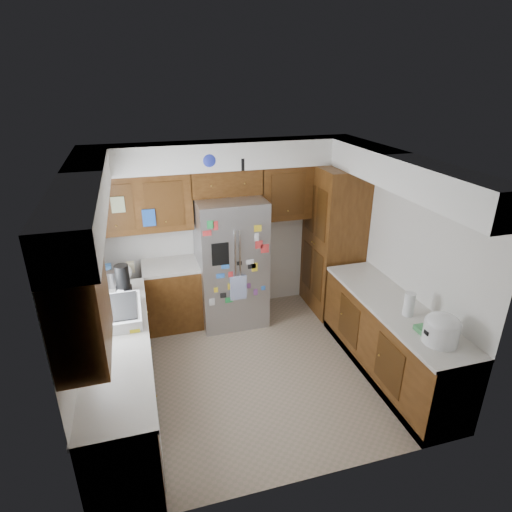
{
  "coord_description": "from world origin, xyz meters",
  "views": [
    {
      "loc": [
        -1.16,
        -4.05,
        3.33
      ],
      "look_at": [
        0.11,
        0.35,
        1.33
      ],
      "focal_mm": 30.0,
      "sensor_mm": 36.0,
      "label": 1
    }
  ],
  "objects_px": {
    "fridge": "(231,262)",
    "paper_towel": "(409,304)",
    "pantry": "(333,241)",
    "rice_cooker": "(442,328)"
  },
  "relations": [
    {
      "from": "fridge",
      "to": "paper_towel",
      "type": "relative_size",
      "value": 6.96
    },
    {
      "from": "pantry",
      "to": "rice_cooker",
      "type": "height_order",
      "value": "pantry"
    },
    {
      "from": "fridge",
      "to": "rice_cooker",
      "type": "xyz_separation_m",
      "value": [
        1.5,
        -2.43,
        0.17
      ]
    },
    {
      "from": "fridge",
      "to": "paper_towel",
      "type": "bearing_deg",
      "value": -51.86
    },
    {
      "from": "pantry",
      "to": "rice_cooker",
      "type": "xyz_separation_m",
      "value": [
        -0.0,
        -2.37,
        -0.0
      ]
    },
    {
      "from": "fridge",
      "to": "rice_cooker",
      "type": "relative_size",
      "value": 5.24
    },
    {
      "from": "rice_cooker",
      "to": "paper_towel",
      "type": "bearing_deg",
      "value": 90.1
    },
    {
      "from": "fridge",
      "to": "paper_towel",
      "type": "height_order",
      "value": "fridge"
    },
    {
      "from": "pantry",
      "to": "fridge",
      "type": "distance_m",
      "value": 1.51
    },
    {
      "from": "pantry",
      "to": "fridge",
      "type": "height_order",
      "value": "pantry"
    }
  ]
}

